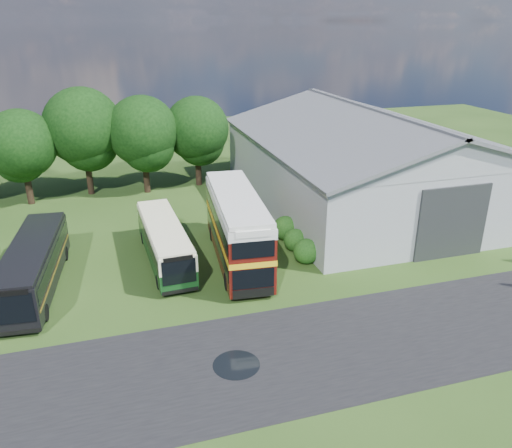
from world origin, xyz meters
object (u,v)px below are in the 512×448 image
object	(u,v)px
bus_green_single	(165,242)
bus_maroon_double	(237,228)
bus_dark_single	(34,266)
storage_shed	(365,154)

from	to	relation	value
bus_green_single	bus_maroon_double	xyz separation A→B (m)	(4.56, -1.25, 0.89)
bus_green_single	bus_maroon_double	bearing A→B (deg)	-17.82
bus_dark_single	bus_maroon_double	bearing A→B (deg)	5.97
storage_shed	bus_maroon_double	xyz separation A→B (m)	(-13.67, -8.51, -1.84)
bus_green_single	bus_dark_single	distance (m)	7.88
storage_shed	bus_green_single	distance (m)	19.82
storage_shed	bus_maroon_double	world-z (taller)	storage_shed
bus_green_single	bus_dark_single	size ratio (longest dim) A/B	0.92
storage_shed	bus_dark_single	bearing A→B (deg)	-161.50
bus_dark_single	storage_shed	bearing A→B (deg)	23.61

